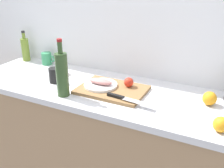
# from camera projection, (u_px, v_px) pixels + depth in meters

# --- Properties ---
(back_wall) EXTENTS (3.20, 0.05, 2.50)m
(back_wall) POSITION_uv_depth(u_px,v_px,m) (129.00, 26.00, 1.81)
(back_wall) COLOR white
(back_wall) RESTS_ON ground_plane
(kitchen_counter) EXTENTS (2.00, 0.60, 0.90)m
(kitchen_counter) POSITION_uv_depth(u_px,v_px,m) (108.00, 146.00, 1.87)
(kitchen_counter) COLOR #9E7A56
(kitchen_counter) RESTS_ON ground_plane
(cutting_board) EXTENTS (0.42, 0.30, 0.02)m
(cutting_board) POSITION_uv_depth(u_px,v_px,m) (112.00, 90.00, 1.66)
(cutting_board) COLOR olive
(cutting_board) RESTS_ON kitchen_counter
(white_plate) EXTENTS (0.22, 0.22, 0.01)m
(white_plate) POSITION_uv_depth(u_px,v_px,m) (101.00, 85.00, 1.68)
(white_plate) COLOR white
(white_plate) RESTS_ON cutting_board
(fish_fillet) EXTENTS (0.16, 0.07, 0.04)m
(fish_fillet) POSITION_uv_depth(u_px,v_px,m) (101.00, 81.00, 1.67)
(fish_fillet) COLOR tan
(fish_fillet) RESTS_ON white_plate
(chef_knife) EXTENTS (0.29, 0.06, 0.02)m
(chef_knife) POSITION_uv_depth(u_px,v_px,m) (123.00, 98.00, 1.51)
(chef_knife) COLOR silver
(chef_knife) RESTS_ON cutting_board
(tomato_0) EXTENTS (0.06, 0.06, 0.06)m
(tomato_0) POSITION_uv_depth(u_px,v_px,m) (129.00, 82.00, 1.67)
(tomato_0) COLOR red
(tomato_0) RESTS_ON cutting_board
(olive_oil_bottle) EXTENTS (0.06, 0.06, 0.25)m
(olive_oil_bottle) POSITION_uv_depth(u_px,v_px,m) (25.00, 49.00, 2.19)
(olive_oil_bottle) COLOR olive
(olive_oil_bottle) RESTS_ON kitchen_counter
(wine_bottle) EXTENTS (0.07, 0.07, 0.35)m
(wine_bottle) POSITION_uv_depth(u_px,v_px,m) (62.00, 74.00, 1.55)
(wine_bottle) COLOR #2D4723
(wine_bottle) RESTS_ON kitchen_counter
(coffee_mug_0) EXTENTS (0.11, 0.07, 0.10)m
(coffee_mug_0) POSITION_uv_depth(u_px,v_px,m) (55.00, 75.00, 1.77)
(coffee_mug_0) COLOR black
(coffee_mug_0) RESTS_ON kitchen_counter
(coffee_mug_2) EXTENTS (0.12, 0.08, 0.10)m
(coffee_mug_2) POSITION_uv_depth(u_px,v_px,m) (47.00, 59.00, 2.12)
(coffee_mug_2) COLOR #338C59
(coffee_mug_2) RESTS_ON kitchen_counter
(orange_0) EXTENTS (0.08, 0.08, 0.08)m
(orange_0) POSITION_uv_depth(u_px,v_px,m) (221.00, 124.00, 1.23)
(orange_0) COLOR orange
(orange_0) RESTS_ON kitchen_counter
(orange_1) EXTENTS (0.08, 0.08, 0.08)m
(orange_1) POSITION_uv_depth(u_px,v_px,m) (62.00, 69.00, 1.92)
(orange_1) COLOR orange
(orange_1) RESTS_ON kitchen_counter
(orange_2) EXTENTS (0.08, 0.08, 0.08)m
(orange_2) POSITION_uv_depth(u_px,v_px,m) (210.00, 98.00, 1.48)
(orange_2) COLOR orange
(orange_2) RESTS_ON kitchen_counter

